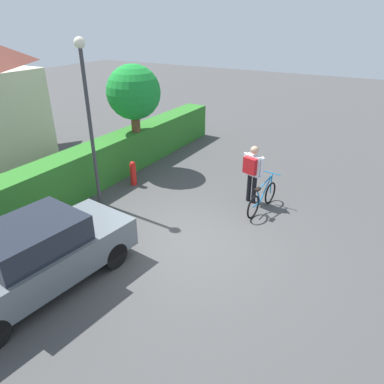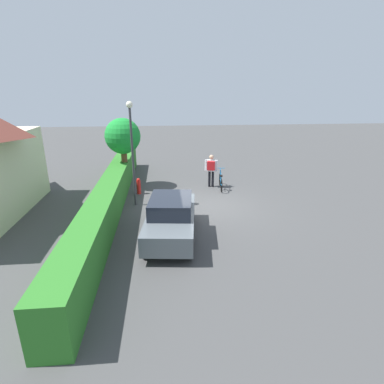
# 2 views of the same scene
# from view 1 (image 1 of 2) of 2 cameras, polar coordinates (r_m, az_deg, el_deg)

# --- Properties ---
(ground_plane) EXTENTS (60.00, 60.00, 0.00)m
(ground_plane) POSITION_cam_1_polar(r_m,az_deg,el_deg) (8.83, -0.69, -8.07)
(ground_plane) COLOR #424242
(hedge_row) EXTENTS (16.08, 0.90, 1.36)m
(hedge_row) POSITION_cam_1_polar(r_m,az_deg,el_deg) (11.04, -20.17, 1.64)
(hedge_row) COLOR #2C7225
(hedge_row) RESTS_ON ground
(parked_car_near) EXTENTS (4.12, 2.04, 1.49)m
(parked_car_near) POSITION_cam_1_polar(r_m,az_deg,el_deg) (7.73, -23.69, -9.39)
(parked_car_near) COLOR slate
(parked_car_near) RESTS_ON ground
(bicycle) EXTENTS (1.73, 0.50, 0.98)m
(bicycle) POSITION_cam_1_polar(r_m,az_deg,el_deg) (10.24, 11.15, -1.01)
(bicycle) COLOR black
(bicycle) RESTS_ON ground
(person_rider) EXTENTS (0.45, 0.67, 1.74)m
(person_rider) POSITION_cam_1_polar(r_m,az_deg,el_deg) (10.36, 9.63, 3.66)
(person_rider) COLOR black
(person_rider) RESTS_ON ground
(street_lamp) EXTENTS (0.28, 0.28, 4.55)m
(street_lamp) POSITION_cam_1_polar(r_m,az_deg,el_deg) (9.95, -16.35, 13.25)
(street_lamp) COLOR #38383D
(street_lamp) RESTS_ON ground
(tree_kerbside) EXTENTS (1.82, 1.82, 3.62)m
(tree_kerbside) POSITION_cam_1_polar(r_m,az_deg,el_deg) (12.49, -9.31, 15.23)
(tree_kerbside) COLOR brown
(tree_kerbside) RESTS_ON ground
(fire_hydrant) EXTENTS (0.20, 0.20, 0.81)m
(fire_hydrant) POSITION_cam_1_polar(r_m,az_deg,el_deg) (11.75, -9.38, 3.03)
(fire_hydrant) COLOR red
(fire_hydrant) RESTS_ON ground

